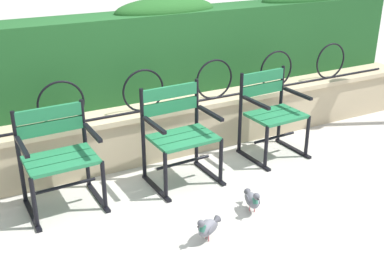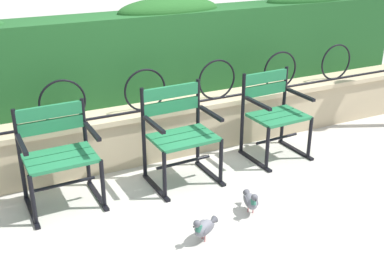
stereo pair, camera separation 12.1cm
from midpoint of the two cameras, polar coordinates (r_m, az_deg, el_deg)
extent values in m
plane|color=#BCB7AD|center=(4.34, 1.20, -7.02)|extent=(60.00, 60.00, 0.00)
cube|color=tan|center=(4.87, -2.92, -0.51)|extent=(6.43, 0.35, 0.48)
cube|color=#CBB58F|center=(4.77, -2.98, 2.39)|extent=(6.43, 0.41, 0.05)
cylinder|color=black|center=(4.69, -2.63, 2.53)|extent=(5.91, 0.02, 0.02)
torus|color=black|center=(4.36, -14.38, 2.97)|extent=(0.42, 0.02, 0.42)
torus|color=black|center=(4.56, -4.84, 4.50)|extent=(0.42, 0.02, 0.42)
torus|color=black|center=(4.88, 3.70, 5.75)|extent=(0.42, 0.02, 0.42)
torus|color=black|center=(5.29, 11.09, 6.74)|extent=(0.42, 0.02, 0.42)
torus|color=black|center=(5.78, 17.34, 7.48)|extent=(0.42, 0.02, 0.42)
cube|color=#1E5123|center=(5.00, -4.97, 8.69)|extent=(6.30, 0.47, 0.85)
ellipsoid|color=#1F511F|center=(5.02, -2.03, 13.77)|extent=(1.10, 0.42, 0.27)
ellipsoid|color=#1E5120|center=(5.96, 14.30, 14.54)|extent=(1.14, 0.42, 0.27)
cube|color=#237547|center=(3.88, -14.07, -4.29)|extent=(0.56, 0.14, 0.03)
cube|color=#237547|center=(4.00, -14.56, -3.49)|extent=(0.56, 0.14, 0.03)
cube|color=#237547|center=(4.12, -15.02, -2.73)|extent=(0.56, 0.14, 0.03)
cube|color=#237547|center=(4.09, -15.81, 1.87)|extent=(0.56, 0.05, 0.11)
cube|color=#237547|center=(4.13, -15.63, 0.26)|extent=(0.56, 0.05, 0.11)
cylinder|color=black|center=(4.28, -11.71, -1.80)|extent=(0.04, 0.04, 0.83)
cylinder|color=black|center=(3.99, -9.71, -6.64)|extent=(0.04, 0.04, 0.44)
cube|color=black|center=(4.25, -10.35, -7.95)|extent=(0.05, 0.52, 0.02)
cube|color=black|center=(3.98, -10.96, -0.40)|extent=(0.05, 0.40, 0.03)
cylinder|color=black|center=(4.18, -19.00, -3.21)|extent=(0.04, 0.04, 0.83)
cylinder|color=black|center=(3.89, -17.54, -8.29)|extent=(0.04, 0.04, 0.44)
cube|color=black|center=(4.16, -17.72, -9.51)|extent=(0.05, 0.52, 0.02)
cube|color=black|center=(3.88, -18.78, -1.87)|extent=(0.05, 0.40, 0.03)
cylinder|color=black|center=(4.11, -14.23, -6.52)|extent=(0.53, 0.04, 0.03)
cube|color=#237547|center=(4.13, 0.68, -1.85)|extent=(0.56, 0.15, 0.03)
cube|color=#237547|center=(4.23, -0.22, -1.17)|extent=(0.56, 0.15, 0.03)
cube|color=#237547|center=(4.35, -1.06, -0.53)|extent=(0.56, 0.15, 0.03)
cube|color=#237547|center=(4.30, -1.73, 4.32)|extent=(0.56, 0.05, 0.11)
cube|color=#237547|center=(4.35, -1.71, 2.58)|extent=(0.56, 0.05, 0.11)
cylinder|color=black|center=(4.55, 1.46, 0.56)|extent=(0.04, 0.04, 0.87)
cylinder|color=black|center=(4.31, 4.27, -4.03)|extent=(0.04, 0.04, 0.44)
cube|color=black|center=(4.55, 2.91, -5.42)|extent=(0.06, 0.52, 0.02)
cube|color=black|center=(4.29, 3.07, 1.74)|extent=(0.05, 0.40, 0.03)
cylinder|color=black|center=(4.32, -4.98, -0.77)|extent=(0.04, 0.04, 0.87)
cylinder|color=black|center=(4.07, -2.43, -5.72)|extent=(0.04, 0.04, 0.44)
cube|color=black|center=(4.32, -3.50, -7.08)|extent=(0.06, 0.52, 0.02)
cube|color=black|center=(4.05, -3.71, 0.40)|extent=(0.05, 0.40, 0.03)
cylinder|color=black|center=(4.34, -0.21, -4.09)|extent=(0.53, 0.05, 0.03)
cube|color=#237547|center=(4.71, 12.00, 0.85)|extent=(0.53, 0.15, 0.03)
cube|color=#237547|center=(4.81, 10.95, 1.39)|extent=(0.53, 0.15, 0.03)
cube|color=#237547|center=(4.90, 9.95, 1.90)|extent=(0.53, 0.15, 0.03)
cube|color=#237547|center=(4.87, 9.46, 5.98)|extent=(0.52, 0.06, 0.11)
cube|color=#237547|center=(4.91, 9.37, 4.51)|extent=(0.52, 0.06, 0.11)
cylinder|color=black|center=(5.14, 11.52, 2.59)|extent=(0.04, 0.04, 0.85)
cylinder|color=black|center=(4.92, 14.52, -1.19)|extent=(0.04, 0.04, 0.44)
cube|color=black|center=(5.13, 12.87, -2.56)|extent=(0.07, 0.52, 0.02)
cube|color=black|center=(4.91, 13.48, 3.87)|extent=(0.06, 0.40, 0.03)
cylinder|color=black|center=(4.83, 6.75, 1.60)|extent=(0.04, 0.04, 0.85)
cylinder|color=black|center=(4.60, 9.71, -2.49)|extent=(0.04, 0.04, 0.44)
cube|color=black|center=(4.83, 8.17, -3.89)|extent=(0.07, 0.52, 0.02)
cube|color=black|center=(4.59, 8.58, 2.91)|extent=(0.06, 0.40, 0.03)
cylinder|color=black|center=(4.90, 10.75, -1.25)|extent=(0.50, 0.05, 0.03)
ellipsoid|color=slate|center=(3.62, 2.38, -11.83)|extent=(0.21, 0.18, 0.11)
cylinder|color=#2D6B56|center=(3.55, 1.81, -11.86)|extent=(0.07, 0.07, 0.06)
sphere|color=#55555D|center=(3.50, 1.60, -11.32)|extent=(0.06, 0.06, 0.06)
cone|color=black|center=(3.48, 1.31, -11.63)|extent=(0.03, 0.02, 0.01)
cone|color=#4A4A52|center=(3.70, 3.35, -11.05)|extent=(0.10, 0.09, 0.06)
ellipsoid|color=#5B5B63|center=(3.60, 3.06, -11.90)|extent=(0.13, 0.09, 0.07)
ellipsoid|color=#5B5B63|center=(3.64, 1.89, -11.48)|extent=(0.13, 0.09, 0.07)
cylinder|color=#C6515B|center=(3.65, 2.52, -13.03)|extent=(0.01, 0.01, 0.05)
cylinder|color=#C6515B|center=(3.68, 2.21, -12.70)|extent=(0.01, 0.01, 0.05)
ellipsoid|color=slate|center=(3.97, 7.91, -8.63)|extent=(0.15, 0.21, 0.11)
cylinder|color=#2D6B56|center=(3.90, 8.21, -8.68)|extent=(0.06, 0.07, 0.06)
sphere|color=#55555D|center=(3.85, 8.35, -8.18)|extent=(0.06, 0.06, 0.06)
cone|color=black|center=(3.82, 8.48, -8.48)|extent=(0.02, 0.03, 0.01)
cone|color=#4A4A52|center=(4.07, 7.46, -7.86)|extent=(0.08, 0.09, 0.06)
ellipsoid|color=#5B5B63|center=(3.99, 8.47, -8.44)|extent=(0.06, 0.14, 0.07)
ellipsoid|color=#5B5B63|center=(3.96, 7.28, -8.56)|extent=(0.06, 0.14, 0.07)
cylinder|color=#C6515B|center=(4.01, 8.14, -9.66)|extent=(0.01, 0.01, 0.05)
cylinder|color=#C6515B|center=(4.01, 7.56, -9.56)|extent=(0.01, 0.01, 0.05)
camera|label=1|loc=(0.06, -89.17, 0.35)|focal=44.83mm
camera|label=2|loc=(0.06, 90.83, -0.35)|focal=44.83mm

